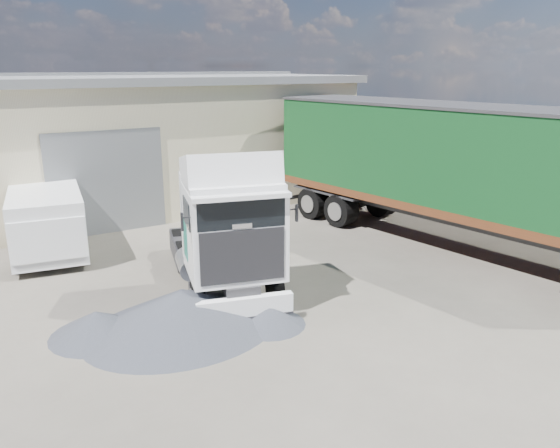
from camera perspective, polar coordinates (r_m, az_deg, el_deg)
ground at (r=12.53m, az=4.46°, el=-10.87°), size 120.00×120.00×0.00m
brick_boundary_wall at (r=23.94m, az=18.51°, el=4.66°), size 0.35×26.00×2.50m
tractor_unit at (r=13.71m, az=-5.53°, el=-1.10°), size 3.61×6.07×3.88m
box_trailer at (r=18.29m, az=17.59°, el=6.26°), size 4.73×13.95×4.55m
panel_van at (r=18.49m, az=-23.16°, el=0.33°), size 2.75×5.23×2.04m
gravel_heap at (r=12.53m, az=-10.55°, el=-8.88°), size 5.46×4.76×0.94m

